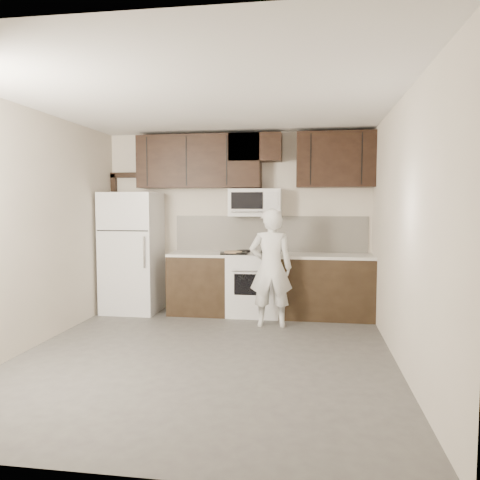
% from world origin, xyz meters
% --- Properties ---
extents(floor, '(4.50, 4.50, 0.00)m').
position_xyz_m(floor, '(0.00, 0.00, 0.00)').
color(floor, '#4B4846').
rests_on(floor, ground).
extents(back_wall, '(4.00, 0.00, 4.00)m').
position_xyz_m(back_wall, '(0.00, 2.25, 1.35)').
color(back_wall, beige).
rests_on(back_wall, ground).
extents(ceiling, '(4.50, 4.50, 0.00)m').
position_xyz_m(ceiling, '(0.00, 0.00, 2.70)').
color(ceiling, white).
rests_on(ceiling, back_wall).
extents(counter_run, '(2.95, 0.64, 0.91)m').
position_xyz_m(counter_run, '(0.60, 1.94, 0.46)').
color(counter_run, black).
rests_on(counter_run, floor).
extents(stove, '(0.76, 0.66, 0.94)m').
position_xyz_m(stove, '(0.30, 1.94, 0.46)').
color(stove, silver).
rests_on(stove, floor).
extents(backsplash, '(2.90, 0.02, 0.54)m').
position_xyz_m(backsplash, '(0.50, 2.24, 1.18)').
color(backsplash, silver).
rests_on(backsplash, counter_run).
extents(upper_cabinets, '(3.48, 0.35, 0.78)m').
position_xyz_m(upper_cabinets, '(0.21, 2.08, 2.28)').
color(upper_cabinets, black).
rests_on(upper_cabinets, back_wall).
extents(microwave, '(0.76, 0.42, 0.40)m').
position_xyz_m(microwave, '(0.30, 2.06, 1.65)').
color(microwave, silver).
rests_on(microwave, upper_cabinets).
extents(refrigerator, '(0.80, 0.76, 1.80)m').
position_xyz_m(refrigerator, '(-1.55, 1.89, 0.90)').
color(refrigerator, silver).
rests_on(refrigerator, floor).
extents(door_trim, '(0.50, 0.08, 2.12)m').
position_xyz_m(door_trim, '(-1.92, 2.21, 1.25)').
color(door_trim, black).
rests_on(door_trim, floor).
extents(saucepan, '(0.30, 0.20, 0.18)m').
position_xyz_m(saucepan, '(0.48, 2.09, 0.98)').
color(saucepan, silver).
rests_on(saucepan, stove).
extents(baking_tray, '(0.42, 0.35, 0.02)m').
position_xyz_m(baking_tray, '(0.01, 1.82, 0.92)').
color(baking_tray, black).
rests_on(baking_tray, counter_run).
extents(pizza, '(0.30, 0.30, 0.02)m').
position_xyz_m(pizza, '(0.01, 1.82, 0.94)').
color(pizza, tan).
rests_on(pizza, baking_tray).
extents(person, '(0.61, 0.43, 1.57)m').
position_xyz_m(person, '(0.59, 1.35, 0.79)').
color(person, white).
rests_on(person, floor).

